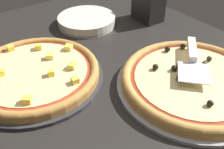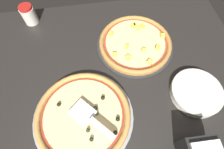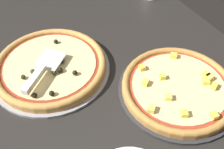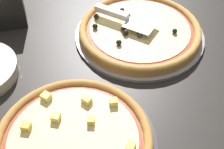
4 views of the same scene
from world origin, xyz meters
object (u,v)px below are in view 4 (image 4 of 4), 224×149
(pizza_front, at_px, (140,30))
(serving_spatula, at_px, (119,15))
(pizza_back, at_px, (73,140))
(napkin_holder, at_px, (6,7))

(pizza_front, relative_size, serving_spatula, 2.07)
(pizza_back, bearing_deg, pizza_front, -131.10)
(pizza_front, xyz_separation_m, napkin_holder, (0.39, -0.20, 0.04))
(serving_spatula, height_order, napkin_holder, napkin_holder)
(pizza_back, xyz_separation_m, napkin_holder, (0.10, -0.53, 0.04))
(napkin_holder, bearing_deg, pizza_back, 101.09)
(pizza_front, xyz_separation_m, pizza_back, (0.29, 0.33, -0.00))
(serving_spatula, bearing_deg, pizza_front, 135.66)
(pizza_back, height_order, napkin_holder, napkin_holder)
(pizza_front, height_order, pizza_back, pizza_front)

